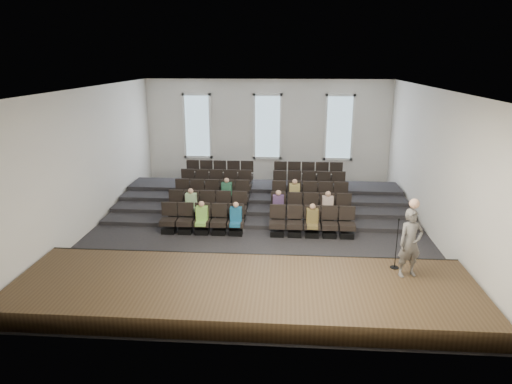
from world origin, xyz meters
TOP-DOWN VIEW (x-y plane):
  - ground at (0.00, 0.00)m, footprint 14.00×14.00m
  - ceiling at (0.00, 0.00)m, footprint 12.00×14.00m
  - wall_back at (0.00, 7.02)m, footprint 12.00×0.04m
  - wall_front at (0.00, -7.02)m, footprint 12.00×0.04m
  - wall_left at (-6.02, 0.00)m, footprint 0.04×14.00m
  - wall_right at (6.02, 0.00)m, footprint 0.04×14.00m
  - stage at (0.00, -5.10)m, footprint 11.80×3.60m
  - stage_lip at (0.00, -3.33)m, footprint 11.80×0.06m
  - risers at (0.00, 3.17)m, footprint 11.80×4.80m
  - seating_rows at (-0.00, 1.54)m, footprint 6.80×4.70m
  - windows at (0.00, 6.95)m, footprint 8.44×0.10m
  - audience at (0.00, 0.32)m, footprint 5.45×2.64m
  - speaker at (4.23, -4.39)m, footprint 0.76×0.62m
  - mic_stand at (4.00, -3.95)m, footprint 0.24×0.24m

SIDE VIEW (x-z plane):
  - ground at x=0.00m, z-range 0.00..0.00m
  - risers at x=0.00m, z-range -0.10..0.50m
  - stage at x=0.00m, z-range 0.00..0.50m
  - stage_lip at x=0.00m, z-range -0.01..0.51m
  - seating_rows at x=0.00m, z-range -0.15..1.52m
  - audience at x=0.00m, z-range 0.26..1.36m
  - mic_stand at x=4.00m, z-range 0.21..1.63m
  - speaker at x=4.23m, z-range 0.50..2.32m
  - wall_back at x=0.00m, z-range 0.00..5.00m
  - wall_front at x=0.00m, z-range 0.00..5.00m
  - wall_left at x=-6.02m, z-range 0.00..5.00m
  - wall_right at x=6.02m, z-range 0.00..5.00m
  - windows at x=0.00m, z-range 1.08..4.32m
  - ceiling at x=0.00m, z-range 5.00..5.02m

